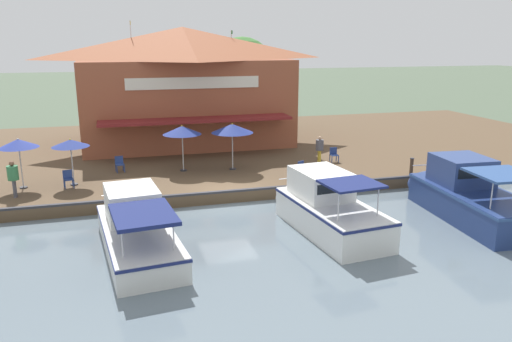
% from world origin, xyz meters
% --- Properties ---
extents(ground_plane, '(220.00, 220.00, 0.00)m').
position_xyz_m(ground_plane, '(0.00, 0.00, 0.00)').
color(ground_plane, '#4C5B47').
extents(quay_deck, '(22.00, 56.00, 0.60)m').
position_xyz_m(quay_deck, '(-11.00, 0.00, 0.30)').
color(quay_deck, brown).
rests_on(quay_deck, ground).
extents(quay_edge_fender, '(0.20, 50.40, 0.10)m').
position_xyz_m(quay_edge_fender, '(-0.10, 0.00, 0.65)').
color(quay_edge_fender, '#2D2D33').
rests_on(quay_edge_fender, quay_deck).
extents(waterfront_restaurant, '(10.97, 14.32, 8.22)m').
position_xyz_m(waterfront_restaurant, '(-13.16, -0.11, 4.60)').
color(waterfront_restaurant, brown).
rests_on(waterfront_restaurant, quay_deck).
extents(patio_umbrella_back_row, '(2.30, 2.30, 2.59)m').
position_xyz_m(patio_umbrella_back_row, '(-4.27, 1.26, 2.91)').
color(patio_umbrella_back_row, '#B7B7B7').
rests_on(patio_umbrella_back_row, quay_deck).
extents(patio_umbrella_mid_patio_left, '(2.09, 2.09, 2.53)m').
position_xyz_m(patio_umbrella_mid_patio_left, '(-4.69, -1.43, 2.86)').
color(patio_umbrella_mid_patio_left, '#B7B7B7').
rests_on(patio_umbrella_mid_patio_left, quay_deck).
extents(patio_umbrella_far_corner, '(1.85, 1.85, 2.46)m').
position_xyz_m(patio_umbrella_far_corner, '(-3.47, -9.38, 2.81)').
color(patio_umbrella_far_corner, '#B7B7B7').
rests_on(patio_umbrella_far_corner, quay_deck).
extents(patio_umbrella_mid_patio_right, '(1.80, 1.80, 2.34)m').
position_xyz_m(patio_umbrella_mid_patio_right, '(-3.38, -7.04, 2.71)').
color(patio_umbrella_mid_patio_right, '#B7B7B7').
rests_on(patio_umbrella_mid_patio_right, quay_deck).
extents(cafe_chair_beside_entrance, '(0.48, 0.48, 0.85)m').
position_xyz_m(cafe_chair_beside_entrance, '(-4.40, 7.41, 1.08)').
color(cafe_chair_beside_entrance, navy).
rests_on(cafe_chair_beside_entrance, quay_deck).
extents(cafe_chair_mid_patio, '(0.51, 0.51, 0.85)m').
position_xyz_m(cafe_chair_mid_patio, '(-5.43, -4.80, 1.08)').
color(cafe_chair_mid_patio, navy).
rests_on(cafe_chair_mid_patio, quay_deck).
extents(cafe_chair_under_first_umbrella, '(0.60, 0.60, 0.85)m').
position_xyz_m(cafe_chair_under_first_umbrella, '(-1.68, 4.41, 1.08)').
color(cafe_chair_under_first_umbrella, navy).
rests_on(cafe_chair_under_first_umbrella, quay_deck).
extents(cafe_chair_far_corner_seat, '(0.52, 0.52, 0.85)m').
position_xyz_m(cafe_chair_far_corner_seat, '(-2.99, -7.26, 1.08)').
color(cafe_chair_far_corner_seat, navy).
rests_on(cafe_chair_far_corner_seat, quay_deck).
extents(person_at_quay_edge, '(0.48, 0.48, 1.71)m').
position_xyz_m(person_at_quay_edge, '(-1.98, -9.49, 1.67)').
color(person_at_quay_edge, '#4C4C56').
rests_on(person_at_quay_edge, quay_deck).
extents(person_near_entrance, '(0.45, 0.45, 1.60)m').
position_xyz_m(person_near_entrance, '(-4.33, 6.46, 1.59)').
color(person_near_entrance, gold).
rests_on(person_near_entrance, quay_deck).
extents(motorboat_outer_channel, '(7.83, 3.09, 2.12)m').
position_xyz_m(motorboat_outer_channel, '(3.81, -4.38, 0.82)').
color(motorboat_outer_channel, silver).
rests_on(motorboat_outer_channel, river_water).
extents(motorboat_fourth_along, '(7.80, 3.13, 2.53)m').
position_xyz_m(motorboat_fourth_along, '(4.17, 9.80, 0.98)').
color(motorboat_fourth_along, navy).
rests_on(motorboat_fourth_along, river_water).
extents(motorboat_distant_upstream, '(6.82, 3.03, 2.43)m').
position_xyz_m(motorboat_distant_upstream, '(4.00, 3.17, 0.96)').
color(motorboat_distant_upstream, white).
rests_on(motorboat_distant_upstream, river_water).
extents(mooring_post, '(0.22, 0.22, 0.98)m').
position_xyz_m(mooring_post, '(-0.35, 10.03, 1.10)').
color(mooring_post, '#473323').
rests_on(mooring_post, quay_deck).
extents(tree_downstream_bank, '(5.42, 5.16, 7.25)m').
position_xyz_m(tree_downstream_bank, '(-16.80, 4.83, 5.13)').
color(tree_downstream_bank, brown).
rests_on(tree_downstream_bank, quay_deck).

